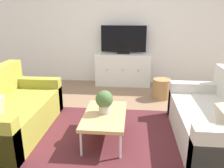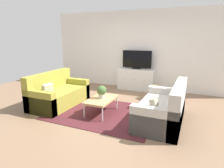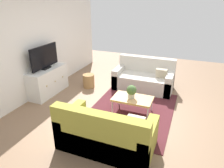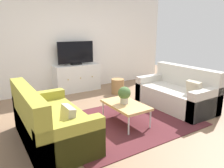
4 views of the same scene
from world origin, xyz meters
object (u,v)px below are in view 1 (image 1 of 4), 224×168
at_px(coffee_table, 105,116).
at_px(flat_screen_tv, 124,40).
at_px(couch_right_side, 219,122).
at_px(tv_console, 123,69).
at_px(wicker_basket, 161,89).
at_px(couch_left_side, 8,113).
at_px(potted_plant, 104,101).

bearing_deg(coffee_table, flat_screen_tv, 87.25).
bearing_deg(couch_right_side, tv_console, 119.89).
height_order(coffee_table, flat_screen_tv, flat_screen_tv).
relative_size(couch_right_side, wicker_basket, 4.24).
height_order(couch_left_side, couch_right_side, same).
bearing_deg(couch_left_side, tv_console, 57.50).
xyz_separation_m(couch_left_side, coffee_table, (1.39, -0.08, 0.06)).
xyz_separation_m(couch_left_side, potted_plant, (1.39, -0.05, 0.26)).
height_order(tv_console, wicker_basket, tv_console).
xyz_separation_m(potted_plant, flat_screen_tv, (0.13, 2.44, 0.50)).
distance_m(tv_console, flat_screen_tv, 0.68).
bearing_deg(wicker_basket, flat_screen_tv, 133.68).
xyz_separation_m(coffee_table, tv_console, (0.12, 2.45, 0.02)).
distance_m(couch_left_side, tv_console, 2.82).
xyz_separation_m(coffee_table, potted_plant, (-0.01, 0.03, 0.20)).
xyz_separation_m(tv_console, wicker_basket, (0.80, -0.82, -0.17)).
xyz_separation_m(coffee_table, wicker_basket, (0.92, 1.63, -0.15)).
relative_size(coffee_table, potted_plant, 2.91).
xyz_separation_m(couch_right_side, potted_plant, (-1.49, -0.05, 0.26)).
relative_size(flat_screen_tv, wicker_basket, 2.57).
bearing_deg(coffee_table, couch_left_side, 176.69).
relative_size(coffee_table, flat_screen_tv, 0.89).
bearing_deg(flat_screen_tv, coffee_table, -92.75).
xyz_separation_m(couch_right_side, tv_console, (-1.36, 2.37, 0.08)).
relative_size(coffee_table, wicker_basket, 2.30).
bearing_deg(wicker_basket, couch_left_side, -146.17).
bearing_deg(tv_console, wicker_basket, -45.63).
xyz_separation_m(couch_right_side, coffee_table, (-1.48, -0.08, 0.06)).
xyz_separation_m(couch_left_side, flat_screen_tv, (1.51, 2.39, 0.76)).
height_order(couch_left_side, tv_console, couch_left_side).
relative_size(tv_console, wicker_basket, 3.19).
distance_m(couch_left_side, couch_right_side, 2.88).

